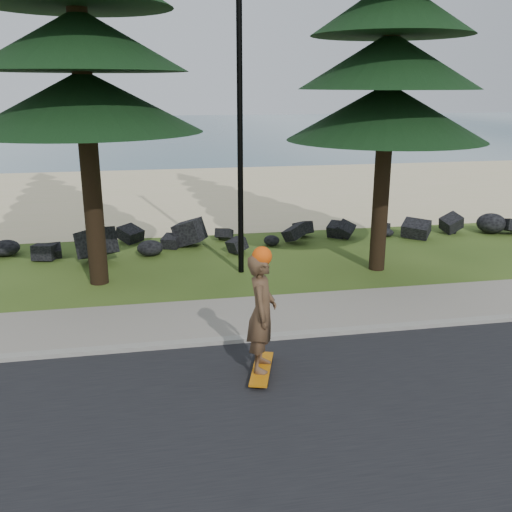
{
  "coord_description": "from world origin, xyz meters",
  "views": [
    {
      "loc": [
        -2.15,
        -10.48,
        4.61
      ],
      "look_at": [
        -0.21,
        0.0,
        1.38
      ],
      "focal_mm": 40.0,
      "sensor_mm": 36.0,
      "label": 1
    }
  ],
  "objects": [
    {
      "name": "skateboarder",
      "position": [
        -0.52,
        -2.19,
        1.1
      ],
      "size": [
        0.66,
        1.21,
        2.18
      ],
      "rotation": [
        0.0,
        0.0,
        1.28
      ],
      "color": "#C9700B",
      "rests_on": "ground"
    },
    {
      "name": "seawall_boulders",
      "position": [
        0.0,
        5.6,
        0.0
      ],
      "size": [
        60.0,
        2.4,
        1.1
      ],
      "primitive_type": null,
      "color": "black",
      "rests_on": "ground"
    },
    {
      "name": "beach_sand",
      "position": [
        0.0,
        14.5,
        0.01
      ],
      "size": [
        160.0,
        15.0,
        0.01
      ],
      "primitive_type": "cube",
      "color": "beige",
      "rests_on": "ground"
    },
    {
      "name": "sidewalk",
      "position": [
        0.0,
        0.2,
        0.04
      ],
      "size": [
        160.0,
        2.0,
        0.08
      ],
      "primitive_type": "cube",
      "color": "gray",
      "rests_on": "ground"
    },
    {
      "name": "ground",
      "position": [
        0.0,
        0.0,
        0.0
      ],
      "size": [
        160.0,
        160.0,
        0.0
      ],
      "primitive_type": "plane",
      "color": "#2F4716",
      "rests_on": "ground"
    },
    {
      "name": "kerb",
      "position": [
        0.0,
        -0.9,
        0.05
      ],
      "size": [
        160.0,
        0.2,
        0.1
      ],
      "primitive_type": "cube",
      "color": "#9C988C",
      "rests_on": "ground"
    },
    {
      "name": "lamp_post",
      "position": [
        0.0,
        3.2,
        4.13
      ],
      "size": [
        0.25,
        0.14,
        8.14
      ],
      "color": "black",
      "rests_on": "ground"
    },
    {
      "name": "ocean",
      "position": [
        0.0,
        51.0,
        0.0
      ],
      "size": [
        160.0,
        58.0,
        0.01
      ],
      "primitive_type": "cube",
      "color": "#3E6677",
      "rests_on": "ground"
    },
    {
      "name": "road",
      "position": [
        0.0,
        -4.5,
        0.01
      ],
      "size": [
        160.0,
        7.0,
        0.02
      ],
      "primitive_type": "cube",
      "color": "black",
      "rests_on": "ground"
    }
  ]
}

